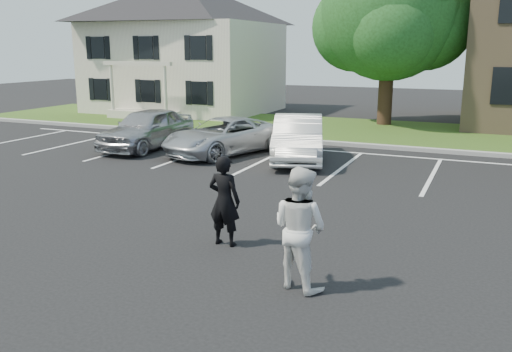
{
  "coord_description": "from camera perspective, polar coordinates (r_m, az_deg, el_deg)",
  "views": [
    {
      "loc": [
        4.32,
        -8.86,
        3.81
      ],
      "look_at": [
        0.0,
        1.0,
        1.25
      ],
      "focal_mm": 38.0,
      "sensor_mm": 36.0,
      "label": 1
    }
  ],
  "objects": [
    {
      "name": "man_black_suit",
      "position": [
        10.57,
        -3.35,
        -2.61
      ],
      "size": [
        0.67,
        0.44,
        1.8
      ],
      "primitive_type": "imported",
      "rotation": [
        0.0,
        0.0,
        3.12
      ],
      "color": "black",
      "rests_on": "ground"
    },
    {
      "name": "car_silver_minivan",
      "position": [
        19.81,
        -3.49,
        4.21
      ],
      "size": [
        3.63,
        5.24,
        1.33
      ],
      "primitive_type": "imported",
      "rotation": [
        0.0,
        0.0,
        -0.33
      ],
      "color": "#B9BCC1",
      "rests_on": "ground"
    },
    {
      "name": "car_white_sedan",
      "position": [
        18.72,
        4.43,
        3.99
      ],
      "size": [
        3.01,
        4.95,
        1.54
      ],
      "primitive_type": "imported",
      "rotation": [
        0.0,
        0.0,
        0.32
      ],
      "color": "silver",
      "rests_on": "ground"
    },
    {
      "name": "tree",
      "position": [
        27.83,
        14.13,
        16.15
      ],
      "size": [
        7.8,
        7.2,
        8.8
      ],
      "color": "black",
      "rests_on": "ground"
    },
    {
      "name": "stall_lines",
      "position": [
        18.45,
        14.05,
        1.07
      ],
      "size": [
        34.0,
        5.36,
        0.01
      ],
      "color": "white",
      "rests_on": "ground"
    },
    {
      "name": "house",
      "position": [
        33.64,
        -7.52,
        13.29
      ],
      "size": [
        10.3,
        9.22,
        7.6
      ],
      "color": "beige",
      "rests_on": "ground"
    },
    {
      "name": "curb",
      "position": [
        21.63,
        11.8,
        3.14
      ],
      "size": [
        40.0,
        0.3,
        0.15
      ],
      "primitive_type": "cube",
      "color": "gray",
      "rests_on": "ground"
    },
    {
      "name": "ground_plane",
      "position": [
        10.57,
        -2.2,
        -7.76
      ],
      "size": [
        90.0,
        90.0,
        0.0
      ],
      "primitive_type": "plane",
      "color": "black",
      "rests_on": "ground"
    },
    {
      "name": "car_silver_west",
      "position": [
        21.29,
        -11.4,
        4.93
      ],
      "size": [
        1.93,
        4.62,
        1.56
      ],
      "primitive_type": "imported",
      "rotation": [
        0.0,
        0.0,
        -0.02
      ],
      "color": "#A5A5AA",
      "rests_on": "ground"
    },
    {
      "name": "man_white_shirt",
      "position": [
        8.71,
        4.61,
        -5.46
      ],
      "size": [
        1.18,
        1.05,
        2.01
      ],
      "primitive_type": "imported",
      "rotation": [
        0.0,
        0.0,
        2.79
      ],
      "color": "silver",
      "rests_on": "ground"
    },
    {
      "name": "grass_strip",
      "position": [
        25.51,
        13.7,
        4.49
      ],
      "size": [
        44.0,
        8.0,
        0.08
      ],
      "primitive_type": "cube",
      "color": "#2D481B",
      "rests_on": "ground"
    }
  ]
}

